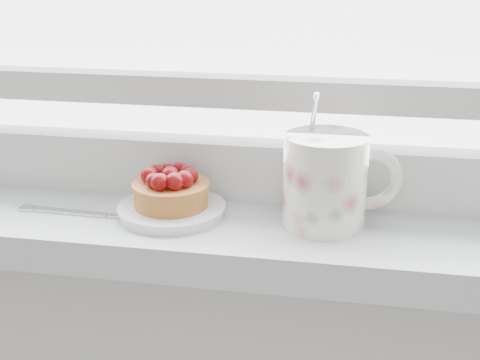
% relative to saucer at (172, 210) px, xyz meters
% --- Properties ---
extents(saucer, '(0.12, 0.12, 0.01)m').
position_rel_saucer_xyz_m(saucer, '(0.00, 0.00, 0.00)').
color(saucer, silver).
rests_on(saucer, windowsill).
extents(raspberry_tart, '(0.09, 0.09, 0.05)m').
position_rel_saucer_xyz_m(raspberry_tart, '(0.00, -0.00, 0.03)').
color(raspberry_tart, '#975521').
rests_on(raspberry_tart, saucer).
extents(floral_mug, '(0.14, 0.11, 0.15)m').
position_rel_saucer_xyz_m(floral_mug, '(0.18, 0.01, 0.05)').
color(floral_mug, white).
rests_on(floral_mug, windowsill).
extents(fork, '(0.19, 0.02, 0.00)m').
position_rel_saucer_xyz_m(fork, '(-0.09, -0.02, -0.00)').
color(fork, silver).
rests_on(fork, windowsill).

